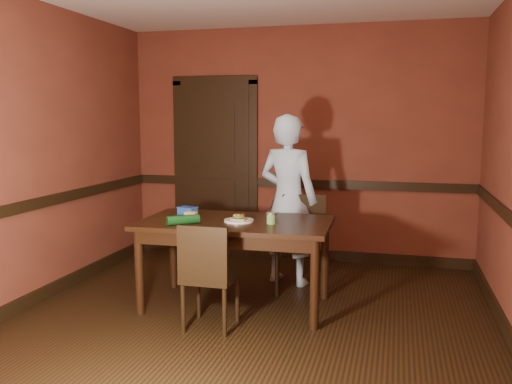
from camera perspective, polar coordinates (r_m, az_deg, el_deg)
The scene contains 18 objects.
floor at distance 4.45m, azimuth -1.18°, elevation -14.13°, with size 4.00×4.50×0.01m, color black.
wall_back at distance 6.33m, azimuth 4.40°, elevation 4.97°, with size 4.00×0.02×2.70m, color brown.
wall_front at distance 2.08m, azimuth -18.52°, elevation -1.26°, with size 4.00×0.02×2.70m, color brown.
wall_left at distance 5.07m, azimuth -23.59°, elevation 3.63°, with size 0.02×4.50×2.70m, color brown.
dado_back at distance 6.35m, azimuth 4.33°, elevation 0.90°, with size 4.00×0.03×0.10m, color black.
dado_left at distance 5.10m, azimuth -23.18°, elevation -1.41°, with size 0.03×4.50×0.10m, color black.
baseboard_back at distance 6.51m, azimuth 4.25°, elevation -6.46°, with size 4.00×0.03×0.12m, color black.
baseboard_left at distance 5.30m, azimuth -22.69°, elevation -10.42°, with size 0.03×4.50×0.12m, color black.
door at distance 6.57m, azimuth -4.31°, elevation 2.81°, with size 1.05×0.07×2.20m.
dining_table at distance 4.82m, azimuth -2.13°, elevation -7.54°, with size 1.65×0.93×0.77m, color black.
chair_far at distance 5.23m, azimuth 4.30°, elevation -5.50°, with size 0.43×0.43×0.92m, color black, non-canonical shape.
chair_near at distance 4.36m, azimuth -4.80°, elevation -8.68°, with size 0.40×0.40×0.85m, color black, non-canonical shape.
person at distance 5.42m, azimuth 3.40°, elevation -0.82°, with size 0.62×0.41×1.70m, color #AED3E9.
sandwich_plate at distance 4.68m, azimuth -1.81°, elevation -2.91°, with size 0.26×0.26×0.06m.
sauce_jar at distance 4.58m, azimuth 1.62°, elevation -2.77°, with size 0.08×0.08×0.10m.
cheese_saucer at distance 4.94m, azimuth -6.85°, elevation -2.40°, with size 0.15×0.15×0.05m.
food_tub at distance 5.06m, azimuth -7.22°, elevation -1.96°, with size 0.19×0.16×0.07m.
wrapped_veg at distance 4.60m, azimuth -7.69°, elevation -2.91°, with size 0.08×0.08×0.28m, color #0E3912.
Camera 1 is at (1.13, -3.97, 1.66)m, focal length 38.00 mm.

